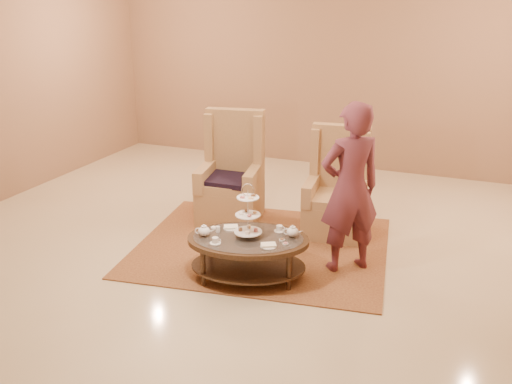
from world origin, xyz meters
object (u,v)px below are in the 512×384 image
at_px(armchair_left, 232,183).
at_px(person, 350,189).
at_px(armchair_right, 336,198).
at_px(tea_table, 248,245).

bearing_deg(armchair_left, person, -37.02).
xyz_separation_m(armchair_right, person, (0.37, -0.95, 0.47)).
bearing_deg(armchair_right, armchair_left, 176.99).
height_order(armchair_left, person, person).
bearing_deg(tea_table, person, 17.62).
relative_size(tea_table, armchair_left, 1.02).
xyz_separation_m(tea_table, armchair_right, (0.52, 1.55, 0.06)).
distance_m(tea_table, person, 1.20).
bearing_deg(person, tea_table, -5.64).
distance_m(tea_table, armchair_right, 1.64).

